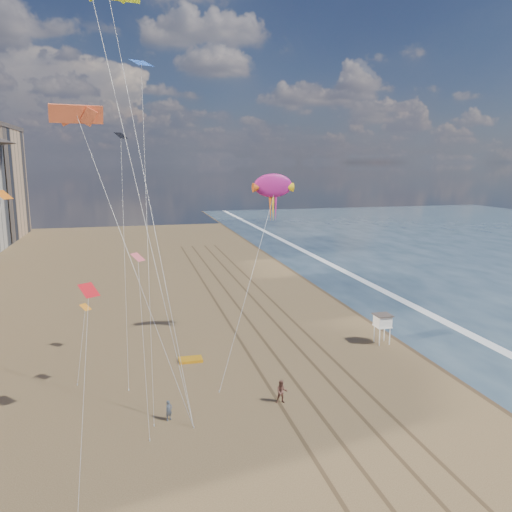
{
  "coord_description": "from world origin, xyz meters",
  "views": [
    {
      "loc": [
        -11.61,
        -18.88,
        18.19
      ],
      "look_at": [
        -0.31,
        26.0,
        9.5
      ],
      "focal_mm": 35.0,
      "sensor_mm": 36.0,
      "label": 1
    }
  ],
  "objects_px": {
    "show_kite": "(273,186)",
    "kite_flyer_a": "(169,410)",
    "kite_flyer_b": "(282,392)",
    "grounded_kite": "(190,360)",
    "lifeguard_stand": "(383,321)"
  },
  "relations": [
    {
      "from": "grounded_kite",
      "to": "kite_flyer_a",
      "type": "xyz_separation_m",
      "value": [
        -2.78,
        -10.49,
        0.62
      ]
    },
    {
      "from": "grounded_kite",
      "to": "kite_flyer_a",
      "type": "bearing_deg",
      "value": -104.18
    },
    {
      "from": "grounded_kite",
      "to": "kite_flyer_a",
      "type": "relative_size",
      "value": 1.47
    },
    {
      "from": "grounded_kite",
      "to": "kite_flyer_b",
      "type": "relative_size",
      "value": 1.19
    },
    {
      "from": "show_kite",
      "to": "kite_flyer_b",
      "type": "bearing_deg",
      "value": -103.05
    },
    {
      "from": "grounded_kite",
      "to": "kite_flyer_a",
      "type": "distance_m",
      "value": 10.86
    },
    {
      "from": "show_kite",
      "to": "kite_flyer_a",
      "type": "height_order",
      "value": "show_kite"
    },
    {
      "from": "lifeguard_stand",
      "to": "kite_flyer_a",
      "type": "xyz_separation_m",
      "value": [
        -22.29,
        -10.32,
        -1.62
      ]
    },
    {
      "from": "lifeguard_stand",
      "to": "kite_flyer_b",
      "type": "distance_m",
      "value": 16.9
    },
    {
      "from": "lifeguard_stand",
      "to": "grounded_kite",
      "type": "height_order",
      "value": "lifeguard_stand"
    },
    {
      "from": "lifeguard_stand",
      "to": "show_kite",
      "type": "bearing_deg",
      "value": 157.6
    },
    {
      "from": "lifeguard_stand",
      "to": "kite_flyer_b",
      "type": "xyz_separation_m",
      "value": [
        -13.69,
        -9.81,
        -1.45
      ]
    },
    {
      "from": "kite_flyer_b",
      "to": "grounded_kite",
      "type": "bearing_deg",
      "value": 131.29
    },
    {
      "from": "kite_flyer_b",
      "to": "lifeguard_stand",
      "type": "bearing_deg",
      "value": 46.63
    },
    {
      "from": "kite_flyer_a",
      "to": "kite_flyer_b",
      "type": "height_order",
      "value": "kite_flyer_b"
    }
  ]
}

